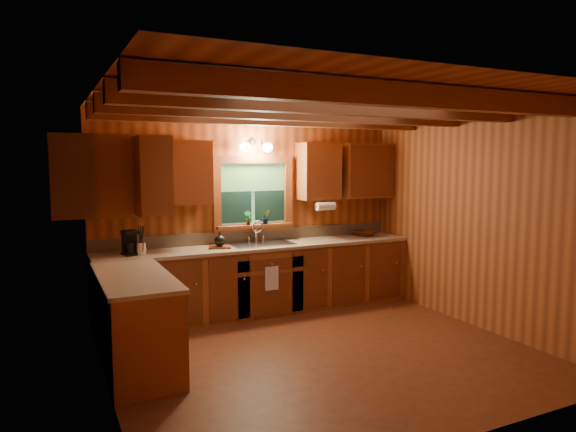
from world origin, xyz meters
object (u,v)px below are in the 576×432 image
(cutting_board, at_px, (220,247))
(coffee_maker, at_px, (130,243))
(sink, at_px, (261,248))
(wicker_basket, at_px, (365,233))

(cutting_board, bearing_deg, coffee_maker, -164.90)
(coffee_maker, relative_size, cutting_board, 1.07)
(sink, bearing_deg, coffee_maker, -179.79)
(cutting_board, xyz_separation_m, wicker_basket, (2.24, 0.09, 0.03))
(coffee_maker, height_order, cutting_board, coffee_maker)
(sink, height_order, coffee_maker, sink)
(sink, distance_m, cutting_board, 0.58)
(sink, xyz_separation_m, cutting_board, (-0.57, -0.03, 0.06))
(coffee_maker, bearing_deg, cutting_board, -15.11)
(coffee_maker, relative_size, wicker_basket, 0.85)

